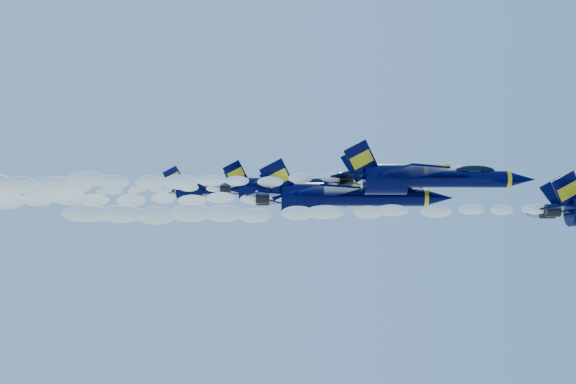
{
  "coord_description": "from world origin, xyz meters",
  "views": [
    {
      "loc": [
        -11.46,
        -77.66,
        141.12
      ],
      "look_at": [
        -9.43,
        5.4,
        153.49
      ],
      "focal_mm": 50.0,
      "sensor_mm": 36.0,
      "label": 1
    }
  ],
  "objects_px": {
    "jet_second": "(424,178)",
    "jet_fourth": "(282,188)",
    "jet_third": "(342,197)",
    "jet_fifth": "(213,189)"
  },
  "relations": [
    {
      "from": "jet_fifth",
      "to": "jet_fourth",
      "type": "bearing_deg",
      "value": -48.32
    },
    {
      "from": "jet_fifth",
      "to": "jet_third",
      "type": "bearing_deg",
      "value": -55.16
    },
    {
      "from": "jet_second",
      "to": "jet_third",
      "type": "xyz_separation_m",
      "value": [
        -7.76,
        3.3,
        -1.37
      ]
    },
    {
      "from": "jet_third",
      "to": "jet_fifth",
      "type": "distance_m",
      "value": 25.41
    },
    {
      "from": "jet_second",
      "to": "jet_fourth",
      "type": "bearing_deg",
      "value": 133.45
    },
    {
      "from": "jet_third",
      "to": "jet_fourth",
      "type": "xyz_separation_m",
      "value": [
        -5.78,
        10.99,
        2.61
      ]
    },
    {
      "from": "jet_fifth",
      "to": "jet_second",
      "type": "bearing_deg",
      "value": -47.25
    },
    {
      "from": "jet_second",
      "to": "jet_fourth",
      "type": "relative_size",
      "value": 1.17
    },
    {
      "from": "jet_third",
      "to": "jet_fourth",
      "type": "relative_size",
      "value": 1.22
    },
    {
      "from": "jet_fourth",
      "to": "jet_fifth",
      "type": "relative_size",
      "value": 1.08
    }
  ]
}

